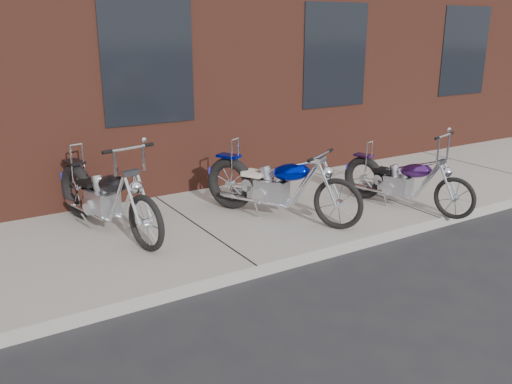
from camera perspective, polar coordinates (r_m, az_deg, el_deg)
ground at (r=6.13m, az=0.12°, el=-9.06°), size 120.00×120.00×0.00m
sidewalk at (r=7.31m, az=-6.12°, el=-4.08°), size 22.00×3.00×0.15m
chopper_purple at (r=8.15m, az=15.24°, el=0.96°), size 0.74×1.99×1.15m
chopper_blue at (r=7.42m, az=2.25°, el=0.47°), size 1.22×2.16×1.04m
chopper_third at (r=7.17m, az=-15.51°, el=-0.75°), size 0.76×2.36×1.22m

